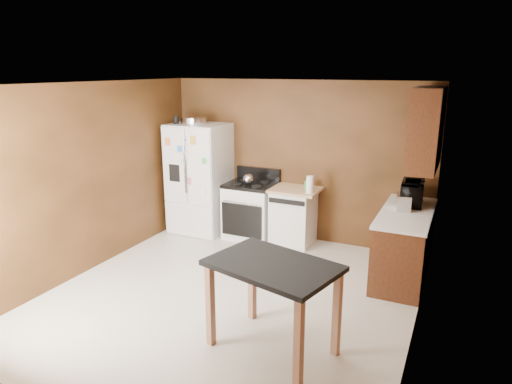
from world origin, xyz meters
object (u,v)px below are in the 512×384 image
Objects in this scene: roasting_pan at (194,120)px; green_canister at (308,185)px; pen_cup at (176,120)px; kettle at (248,179)px; refrigerator at (200,178)px; island at (273,277)px; toaster at (404,202)px; microwave at (412,194)px; dishwasher at (293,216)px; gas_range at (251,210)px; paper_towel at (310,184)px.

green_canister is (1.90, 0.14, -0.90)m from roasting_pan.
pen_cup reaches higher than kettle.
kettle is 0.92m from refrigerator.
pen_cup is 3.88m from island.
toaster is at bearing -18.75° from green_canister.
pen_cup is at bearing 87.98° from microwave.
refrigerator is at bearing -175.59° from green_canister.
green_canister is at bearing 4.27° from roasting_pan.
microwave reaches higher than island.
pen_cup is 0.24× the size of microwave.
dishwasher is at bearing 8.97° from kettle.
gas_range is (-0.00, 0.09, -0.52)m from kettle.
dishwasher is (1.95, 0.22, -1.41)m from pen_cup.
microwave is (1.53, -0.21, 0.09)m from green_canister.
microwave is 2.53m from gas_range.
pen_cup reaches higher than green_canister.
roasting_pan reaches higher than paper_towel.
island is at bearing -59.76° from kettle.
dishwasher is (1.63, 0.09, -0.45)m from refrigerator.
gas_range is (1.23, 0.19, -1.40)m from pen_cup.
pen_cup is 1.52m from kettle.
refrigerator is at bearing 85.79° from microwave.
green_canister is 1.54m from toaster.
refrigerator is at bearing -176.19° from gas_range.
pen_cup is 2.40m from paper_towel.
kettle is 0.19× the size of dishwasher.
green_canister is at bearing 5.00° from gas_range.
toaster is 0.15× the size of refrigerator.
microwave is 0.58× the size of dishwasher.
gas_range is at bearing 83.94° from microwave.
roasting_pan is 0.47× the size of dishwasher.
island is at bearing -46.52° from roasting_pan.
toaster is 0.31× the size of dishwasher.
toaster is at bearing 69.27° from island.
paper_towel is 0.91× the size of toaster.
green_canister is 1.84m from refrigerator.
toaster is (1.46, -0.50, 0.05)m from green_canister.
paper_towel is at bearing -6.24° from gas_range.
toaster is 0.21× the size of island.
island is (0.50, -2.58, -0.25)m from paper_towel.
dishwasher is at bearing 106.39° from island.
dishwasher is at bearing 6.40° from pen_cup.
island is (0.80, -2.72, 0.31)m from dishwasher.
pen_cup is at bearing -177.87° from paper_towel.
gas_range is (-1.02, 0.11, -0.55)m from paper_towel.
roasting_pan is 3.41× the size of pen_cup.
gas_range is at bearing 173.76° from paper_towel.
pen_cup is 0.72× the size of kettle.
kettle is 0.90m from dishwasher.
roasting_pan is 1.52× the size of toaster.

